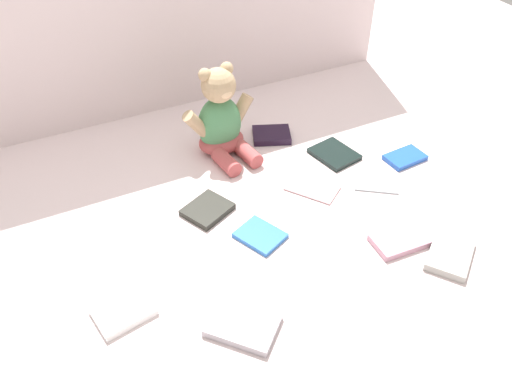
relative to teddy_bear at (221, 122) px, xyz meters
The scene contains 13 objects.
ground_plane 0.24m from the teddy_bear, 108.65° to the right, with size 3.20×3.20×0.00m, color silver.
teddy_bear is the anchor object (origin of this frame).
book_case_0 0.36m from the teddy_bear, 99.46° to the right, with size 0.08×0.10×0.01m, color blue.
book_case_1 0.30m from the teddy_bear, 62.04° to the right, with size 0.07×0.12×0.01m, color #A47C7F.
book_case_2 0.26m from the teddy_bear, 121.39° to the right, with size 0.09×0.10×0.02m, color #252620.
book_case_3 0.50m from the teddy_bear, 31.27° to the right, with size 0.07×0.10×0.01m, color blue.
book_case_4 0.31m from the teddy_bear, 31.25° to the right, with size 0.10×0.12×0.01m, color black.
book_case_5 0.54m from the teddy_bear, 66.96° to the right, with size 0.08×0.12×0.02m, color #B68195.
book_case_6 0.58m from the teddy_bear, 109.55° to the right, with size 0.09×0.13×0.02m, color #A39CA4.
book_case_7 0.57m from the teddy_bear, 132.92° to the right, with size 0.08×0.11×0.02m, color white.
book_case_8 0.17m from the teddy_bear, ahead, with size 0.08×0.10×0.02m, color black.
book_case_9 0.43m from the teddy_bear, 45.33° to the right, with size 0.09×0.11×0.01m, color #999FA4.
book_case_10 0.65m from the teddy_bear, 64.16° to the right, with size 0.08×0.13×0.02m, color #9B9A94.
Camera 1 is at (-0.36, -0.87, 0.83)m, focal length 36.64 mm.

